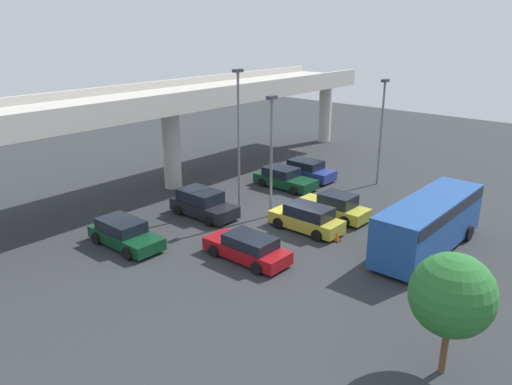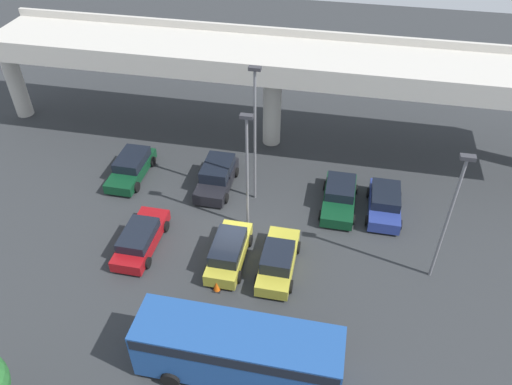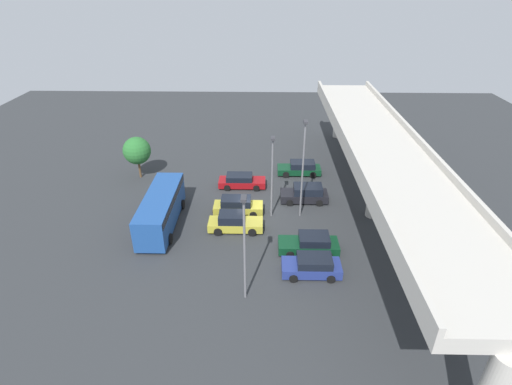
{
  "view_description": "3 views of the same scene",
  "coord_description": "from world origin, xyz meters",
  "px_view_note": "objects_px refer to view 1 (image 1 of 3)",
  "views": [
    {
      "loc": [
        -23.04,
        -17.15,
        11.89
      ],
      "look_at": [
        0.71,
        3.52,
        1.1
      ],
      "focal_mm": 35.0,
      "sensor_mm": 36.0,
      "label": 1
    },
    {
      "loc": [
        5.2,
        -19.96,
        20.81
      ],
      "look_at": [
        0.44,
        3.26,
        1.45
      ],
      "focal_mm": 35.0,
      "sensor_mm": 36.0,
      "label": 2
    },
    {
      "loc": [
        31.57,
        1.1,
        19.67
      ],
      "look_at": [
        0.55,
        0.44,
        2.6
      ],
      "focal_mm": 28.0,
      "sensor_mm": 36.0,
      "label": 3
    }
  ],
  "objects_px": {
    "lamp_post_near_aisle": "(382,124)",
    "lamp_post_by_overpass": "(271,148)",
    "traffic_cone": "(336,236)",
    "parked_car_5": "(284,178)",
    "lamp_post_mid_lot": "(239,130)",
    "parked_car_4": "(334,207)",
    "shuttle_bus": "(430,220)",
    "parked_car_2": "(203,204)",
    "parked_car_0": "(124,234)",
    "parked_car_6": "(307,170)",
    "parked_car_1": "(248,248)",
    "tree_front_left": "(452,295)",
    "parked_car_3": "(307,218)"
  },
  "relations": [
    {
      "from": "lamp_post_mid_lot",
      "to": "tree_front_left",
      "type": "distance_m",
      "value": 18.68
    },
    {
      "from": "parked_car_4",
      "to": "parked_car_6",
      "type": "height_order",
      "value": "parked_car_4"
    },
    {
      "from": "lamp_post_mid_lot",
      "to": "parked_car_6",
      "type": "bearing_deg",
      "value": 1.79
    },
    {
      "from": "lamp_post_near_aisle",
      "to": "parked_car_6",
      "type": "bearing_deg",
      "value": 117.86
    },
    {
      "from": "parked_car_6",
      "to": "tree_front_left",
      "type": "bearing_deg",
      "value": -42.58
    },
    {
      "from": "parked_car_1",
      "to": "shuttle_bus",
      "type": "relative_size",
      "value": 0.53
    },
    {
      "from": "parked_car_1",
      "to": "traffic_cone",
      "type": "bearing_deg",
      "value": -113.75
    },
    {
      "from": "parked_car_0",
      "to": "parked_car_6",
      "type": "xyz_separation_m",
      "value": [
        16.91,
        -0.38,
        0.02
      ]
    },
    {
      "from": "parked_car_1",
      "to": "parked_car_4",
      "type": "distance_m",
      "value": 8.04
    },
    {
      "from": "parked_car_2",
      "to": "parked_car_5",
      "type": "xyz_separation_m",
      "value": [
        8.09,
        -0.32,
        -0.1
      ]
    },
    {
      "from": "parked_car_2",
      "to": "tree_front_left",
      "type": "distance_m",
      "value": 18.43
    },
    {
      "from": "lamp_post_near_aisle",
      "to": "traffic_cone",
      "type": "relative_size",
      "value": 11.38
    },
    {
      "from": "parked_car_4",
      "to": "parked_car_5",
      "type": "xyz_separation_m",
      "value": [
        2.88,
        6.26,
        -0.05
      ]
    },
    {
      "from": "lamp_post_by_overpass",
      "to": "parked_car_4",
      "type": "bearing_deg",
      "value": -53.46
    },
    {
      "from": "parked_car_4",
      "to": "shuttle_bus",
      "type": "bearing_deg",
      "value": 173.69
    },
    {
      "from": "lamp_post_near_aisle",
      "to": "lamp_post_mid_lot",
      "type": "bearing_deg",
      "value": 156.91
    },
    {
      "from": "parked_car_6",
      "to": "lamp_post_mid_lot",
      "type": "relative_size",
      "value": 0.48
    },
    {
      "from": "lamp_post_by_overpass",
      "to": "lamp_post_near_aisle",
      "type": "bearing_deg",
      "value": -10.24
    },
    {
      "from": "lamp_post_by_overpass",
      "to": "lamp_post_mid_lot",
      "type": "bearing_deg",
      "value": 92.29
    },
    {
      "from": "parked_car_0",
      "to": "lamp_post_near_aisle",
      "type": "bearing_deg",
      "value": 74.99
    },
    {
      "from": "parked_car_5",
      "to": "lamp_post_mid_lot",
      "type": "relative_size",
      "value": 0.53
    },
    {
      "from": "parked_car_6",
      "to": "shuttle_bus",
      "type": "height_order",
      "value": "shuttle_bus"
    },
    {
      "from": "parked_car_4",
      "to": "shuttle_bus",
      "type": "height_order",
      "value": "shuttle_bus"
    },
    {
      "from": "parked_car_0",
      "to": "parked_car_6",
      "type": "distance_m",
      "value": 16.91
    },
    {
      "from": "parked_car_3",
      "to": "tree_front_left",
      "type": "relative_size",
      "value": 0.99
    },
    {
      "from": "parked_car_5",
      "to": "shuttle_bus",
      "type": "height_order",
      "value": "shuttle_bus"
    },
    {
      "from": "parked_car_4",
      "to": "parked_car_6",
      "type": "distance_m",
      "value": 8.37
    },
    {
      "from": "lamp_post_near_aisle",
      "to": "lamp_post_by_overpass",
      "type": "bearing_deg",
      "value": 169.76
    },
    {
      "from": "shuttle_bus",
      "to": "traffic_cone",
      "type": "xyz_separation_m",
      "value": [
        -2.22,
        4.39,
        -1.42
      ]
    },
    {
      "from": "parked_car_4",
      "to": "parked_car_1",
      "type": "bearing_deg",
      "value": 88.75
    },
    {
      "from": "parked_car_3",
      "to": "parked_car_6",
      "type": "xyz_separation_m",
      "value": [
        8.48,
        6.04,
        -0.04
      ]
    },
    {
      "from": "parked_car_5",
      "to": "lamp_post_by_overpass",
      "type": "distance_m",
      "value": 7.19
    },
    {
      "from": "shuttle_bus",
      "to": "lamp_post_near_aisle",
      "type": "distance_m",
      "value": 12.21
    },
    {
      "from": "parked_car_1",
      "to": "lamp_post_near_aisle",
      "type": "relative_size",
      "value": 0.61
    },
    {
      "from": "parked_car_2",
      "to": "lamp_post_by_overpass",
      "type": "relative_size",
      "value": 0.59
    },
    {
      "from": "lamp_post_near_aisle",
      "to": "lamp_post_by_overpass",
      "type": "height_order",
      "value": "lamp_post_near_aisle"
    },
    {
      "from": "parked_car_4",
      "to": "lamp_post_by_overpass",
      "type": "height_order",
      "value": "lamp_post_by_overpass"
    },
    {
      "from": "lamp_post_near_aisle",
      "to": "lamp_post_by_overpass",
      "type": "xyz_separation_m",
      "value": [
        -10.63,
        1.92,
        -0.13
      ]
    },
    {
      "from": "parked_car_1",
      "to": "tree_front_left",
      "type": "xyz_separation_m",
      "value": [
        -2.07,
        -11.21,
        2.44
      ]
    },
    {
      "from": "parked_car_4",
      "to": "shuttle_bus",
      "type": "relative_size",
      "value": 0.52
    },
    {
      "from": "parked_car_5",
      "to": "tree_front_left",
      "type": "bearing_deg",
      "value": -36.91
    },
    {
      "from": "parked_car_5",
      "to": "lamp_post_mid_lot",
      "type": "bearing_deg",
      "value": -86.13
    },
    {
      "from": "parked_car_3",
      "to": "traffic_cone",
      "type": "relative_size",
      "value": 6.49
    },
    {
      "from": "parked_car_2",
      "to": "lamp_post_by_overpass",
      "type": "xyz_separation_m",
      "value": [
        2.82,
        -3.35,
        3.74
      ]
    },
    {
      "from": "parked_car_0",
      "to": "parked_car_3",
      "type": "bearing_deg",
      "value": 52.7
    },
    {
      "from": "lamp_post_near_aisle",
      "to": "tree_front_left",
      "type": "height_order",
      "value": "lamp_post_near_aisle"
    },
    {
      "from": "parked_car_5",
      "to": "lamp_post_near_aisle",
      "type": "bearing_deg",
      "value": 47.3
    },
    {
      "from": "lamp_post_mid_lot",
      "to": "lamp_post_by_overpass",
      "type": "height_order",
      "value": "lamp_post_mid_lot"
    },
    {
      "from": "lamp_post_near_aisle",
      "to": "lamp_post_by_overpass",
      "type": "relative_size",
      "value": 1.03
    },
    {
      "from": "parked_car_6",
      "to": "lamp_post_near_aisle",
      "type": "bearing_deg",
      "value": 27.86
    }
  ]
}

